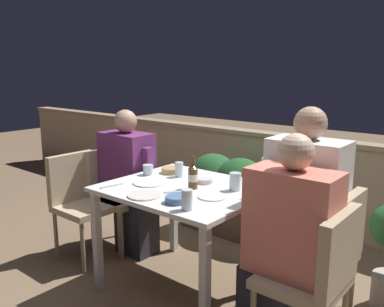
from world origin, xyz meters
TOP-DOWN VIEW (x-y plane):
  - ground_plane at (0.00, 0.00)m, footprint 16.00×16.00m
  - parapet_wall at (0.00, 1.62)m, footprint 9.00×0.18m
  - dining_table at (0.00, 0.00)m, footprint 1.05×0.89m
  - planter_hedge at (-0.22, 1.04)m, footprint 1.12×0.47m
  - chair_left_near at (-1.01, -0.15)m, footprint 0.43×0.42m
  - chair_left_far at (-0.95, 0.18)m, footprint 0.43×0.42m
  - person_purple_stripe at (-0.76, 0.18)m, footprint 0.50×0.26m
  - chair_right_near at (1.00, -0.13)m, footprint 0.43×0.42m
  - person_coral_top at (0.81, -0.13)m, footprint 0.52×0.26m
  - chair_right_far at (0.94, 0.18)m, footprint 0.43×0.42m
  - person_white_polo at (0.75, 0.18)m, footprint 0.51×0.26m
  - beer_bottle at (0.06, -0.00)m, footprint 0.06×0.06m
  - plate_0 at (-0.25, -0.09)m, footprint 0.24×0.24m
  - plate_1 at (0.28, -0.07)m, footprint 0.18×0.18m
  - plate_2 at (-0.07, -0.32)m, footprint 0.22×0.22m
  - bowl_0 at (0.17, -0.29)m, footprint 0.13×0.13m
  - bowl_1 at (-0.33, 0.21)m, footprint 0.15×0.15m
  - bowl_2 at (0.04, 0.16)m, footprint 0.11×0.11m
  - glass_cup_0 at (0.30, 0.15)m, footprint 0.08×0.08m
  - glass_cup_1 at (0.30, -0.34)m, footprint 0.07×0.07m
  - glass_cup_2 at (-0.42, 0.06)m, footprint 0.08×0.08m
  - glass_cup_3 at (-0.21, 0.17)m, footprint 0.06×0.06m
  - fork_0 at (-0.39, -0.31)m, footprint 0.05×0.17m
  - fork_1 at (0.04, -0.14)m, footprint 0.13×0.14m

SIDE VIEW (x-z plane):
  - ground_plane at x=0.00m, z-range 0.00..0.00m
  - planter_hedge at x=-0.22m, z-range 0.04..0.77m
  - parapet_wall at x=0.00m, z-range 0.01..0.90m
  - chair_left_near at x=-1.01m, z-range 0.10..0.95m
  - chair_left_far at x=-0.95m, z-range 0.10..0.95m
  - chair_right_near at x=1.00m, z-range 0.10..0.95m
  - chair_right_far at x=0.94m, z-range 0.10..0.95m
  - person_purple_stripe at x=-0.76m, z-range 0.00..1.21m
  - person_coral_top at x=0.81m, z-range 0.00..1.22m
  - dining_table at x=0.00m, z-range 0.28..1.03m
  - person_white_polo at x=0.75m, z-range 0.00..1.33m
  - fork_0 at x=-0.39m, z-range 0.75..0.76m
  - fork_1 at x=0.04m, z-range 0.75..0.76m
  - plate_0 at x=-0.25m, z-range 0.75..0.76m
  - plate_1 at x=0.28m, z-range 0.75..0.76m
  - plate_2 at x=-0.07m, z-range 0.75..0.76m
  - bowl_2 at x=0.04m, z-range 0.75..0.79m
  - bowl_0 at x=0.17m, z-range 0.75..0.79m
  - bowl_1 at x=-0.33m, z-range 0.75..0.80m
  - glass_cup_2 at x=-0.42m, z-range 0.75..0.83m
  - glass_cup_3 at x=-0.21m, z-range 0.75..0.86m
  - glass_cup_0 at x=0.30m, z-range 0.75..0.87m
  - glass_cup_1 at x=0.30m, z-range 0.75..0.87m
  - beer_bottle at x=0.06m, z-range 0.72..0.95m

